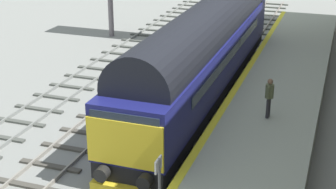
# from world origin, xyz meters

# --- Properties ---
(ground_plane) EXTENTS (140.00, 140.00, 0.00)m
(ground_plane) POSITION_xyz_m (0.00, 0.00, 0.00)
(ground_plane) COLOR gray
(ground_plane) RESTS_ON ground
(track_main) EXTENTS (2.50, 60.00, 0.15)m
(track_main) POSITION_xyz_m (0.00, 0.00, 0.06)
(track_main) COLOR gray
(track_main) RESTS_ON ground
(track_adjacent_west) EXTENTS (2.50, 60.00, 0.15)m
(track_adjacent_west) POSITION_xyz_m (-3.51, 0.00, 0.06)
(track_adjacent_west) COLOR gray
(track_adjacent_west) RESTS_ON ground
(track_adjacent_far_west) EXTENTS (2.50, 60.00, 0.15)m
(track_adjacent_far_west) POSITION_xyz_m (-6.83, 0.00, 0.06)
(track_adjacent_far_west) COLOR slate
(track_adjacent_far_west) RESTS_ON ground
(station_platform) EXTENTS (4.00, 44.00, 1.01)m
(station_platform) POSITION_xyz_m (3.60, 0.00, 0.50)
(station_platform) COLOR #9AA393
(station_platform) RESTS_ON ground
(diesel_locomotive) EXTENTS (2.74, 19.10, 4.68)m
(diesel_locomotive) POSITION_xyz_m (0.00, 5.42, 2.49)
(diesel_locomotive) COLOR black
(diesel_locomotive) RESTS_ON ground
(platform_number_sign) EXTENTS (0.10, 0.44, 2.17)m
(platform_number_sign) POSITION_xyz_m (2.09, -6.42, 2.43)
(platform_number_sign) COLOR slate
(platform_number_sign) RESTS_ON station_platform
(waiting_passenger) EXTENTS (0.37, 0.51, 1.64)m
(waiting_passenger) POSITION_xyz_m (3.67, 1.99, 1.99)
(waiting_passenger) COLOR #2D2B31
(waiting_passenger) RESTS_ON station_platform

